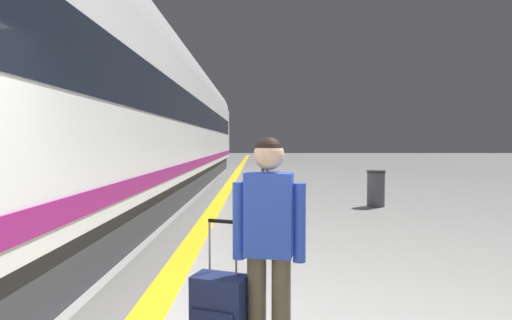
{
  "coord_description": "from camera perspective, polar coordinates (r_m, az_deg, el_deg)",
  "views": [
    {
      "loc": [
        0.3,
        -1.98,
        1.62
      ],
      "look_at": [
        0.33,
        5.42,
        1.3
      ],
      "focal_mm": 28.97,
      "sensor_mm": 36.0,
      "label": 1
    }
  ],
  "objects": [
    {
      "name": "tactile_edge_band",
      "position": [
        12.16,
        -6.76,
        -5.2
      ],
      "size": [
        0.67,
        80.0,
        0.01
      ],
      "primitive_type": "cube",
      "color": "slate",
      "rests_on": "ground"
    },
    {
      "name": "passenger_near",
      "position": [
        15.8,
        1.03,
        0.06
      ],
      "size": [
        0.51,
        0.22,
        1.65
      ],
      "color": "brown",
      "rests_on": "ground"
    },
    {
      "name": "traveller_foreground",
      "position": [
        2.95,
        1.56,
        -10.43
      ],
      "size": [
        0.51,
        0.25,
        1.66
      ],
      "color": "brown",
      "rests_on": "ground"
    },
    {
      "name": "safety_line_strip",
      "position": [
        12.13,
        -5.07,
        -5.21
      ],
      "size": [
        0.36,
        80.0,
        0.01
      ],
      "primitive_type": "cube",
      "color": "yellow",
      "rests_on": "ground"
    },
    {
      "name": "high_speed_train",
      "position": [
        10.82,
        -17.47,
        7.04
      ],
      "size": [
        2.94,
        34.25,
        4.97
      ],
      "color": "#38383D",
      "rests_on": "ground"
    },
    {
      "name": "suitcase_near",
      "position": [
        15.73,
        2.2,
        -2.34
      ],
      "size": [
        0.41,
        0.28,
        0.55
      ],
      "color": "#9E9EA3",
      "rests_on": "ground"
    },
    {
      "name": "waste_bin",
      "position": [
        10.87,
        15.99,
        -3.78
      ],
      "size": [
        0.46,
        0.46,
        0.91
      ],
      "color": "#4C4C51",
      "rests_on": "ground"
    },
    {
      "name": "rolling_suitcase_foreground",
      "position": [
        3.17,
        -5.28,
        -20.9
      ],
      "size": [
        0.43,
        0.34,
        1.06
      ],
      "color": "#19234C",
      "rests_on": "ground"
    }
  ]
}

